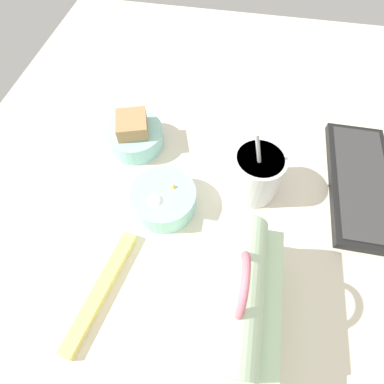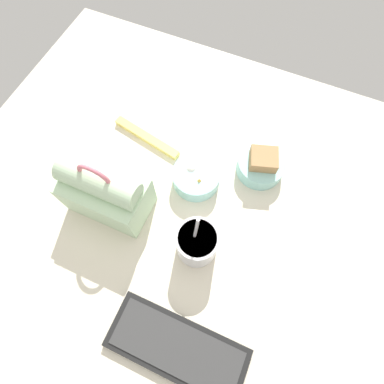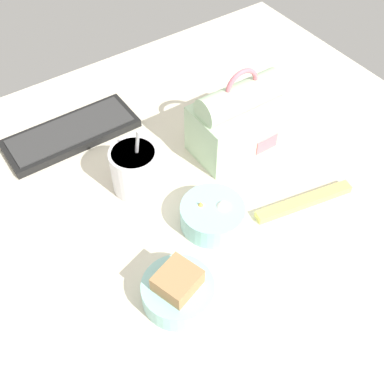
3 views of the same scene
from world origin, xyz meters
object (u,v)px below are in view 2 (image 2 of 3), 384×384
Objects in this scene: bento_bowl_sandwich at (261,165)px; bento_bowl_snacks at (196,177)px; lunch_bag at (105,192)px; soup_cup at (197,243)px; keyboard at (177,347)px; chopstick_case at (147,138)px.

bento_bowl_sandwich is 1.01× the size of bento_bowl_snacks.
bento_bowl_snacks is (-17.59, -14.79, -5.15)cm from lunch_bag.
soup_cup is 1.32× the size of bento_bowl_sandwich.
soup_cup reaches higher than bento_bowl_sandwich.
keyboard is 2.42× the size of bento_bowl_snacks.
keyboard is at bearing 123.90° from chopstick_case.
bento_bowl_snacks is (12.22, -38.82, 1.61)cm from keyboard.
soup_cup is at bearing -77.60° from keyboard.
bento_bowl_sandwich reaches higher than bento_bowl_snacks.
chopstick_case is at bearing -56.10° from keyboard.
keyboard is 38.88cm from lunch_bag.
lunch_bag is (29.81, -24.03, 6.76)cm from keyboard.
soup_cup is 35.20cm from chopstick_case.
chopstick_case is (0.82, -21.54, -6.98)cm from lunch_bag.
bento_bowl_sandwich is (-7.26, -26.97, -2.33)cm from soup_cup.
bento_bowl_snacks is at bearing -72.53° from keyboard.
bento_bowl_snacks is 0.58× the size of chopstick_case.
keyboard is 1.82× the size of soup_cup.
lunch_bag reaches higher than keyboard.
keyboard reaches higher than chopstick_case.
keyboard is 2.41× the size of bento_bowl_sandwich.
bento_bowl_sandwich is (-2.42, -49.00, 1.90)cm from keyboard.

